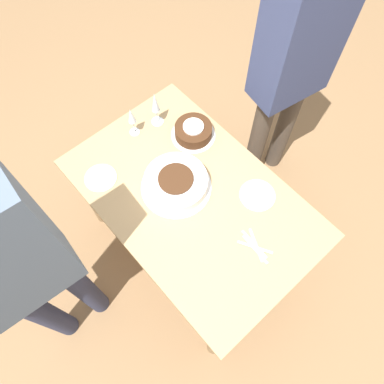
# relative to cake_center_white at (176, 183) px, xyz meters

# --- Properties ---
(ground_plane) EXTENTS (12.00, 12.00, 0.00)m
(ground_plane) POSITION_rel_cake_center_white_xyz_m (-0.09, -0.02, -0.77)
(ground_plane) COLOR #8E6B47
(dining_table) EXTENTS (1.28, 0.82, 0.73)m
(dining_table) POSITION_rel_cake_center_white_xyz_m (-0.09, -0.02, -0.17)
(dining_table) COLOR tan
(dining_table) RESTS_ON ground_plane
(cake_center_white) EXTENTS (0.36, 0.36, 0.09)m
(cake_center_white) POSITION_rel_cake_center_white_xyz_m (0.00, 0.00, 0.00)
(cake_center_white) COLOR white
(cake_center_white) RESTS_ON dining_table
(cake_front_chocolate) EXTENTS (0.24, 0.24, 0.08)m
(cake_front_chocolate) POSITION_rel_cake_center_white_xyz_m (0.18, -0.28, -0.00)
(cake_front_chocolate) COLOR white
(cake_front_chocolate) RESTS_ON dining_table
(wine_glass_near) EXTENTS (0.06, 0.06, 0.19)m
(wine_glass_near) POSITION_rel_cake_center_white_xyz_m (0.41, -0.05, 0.09)
(wine_glass_near) COLOR silver
(wine_glass_near) RESTS_ON dining_table
(wine_glass_far) EXTENTS (0.07, 0.07, 0.23)m
(wine_glass_far) POSITION_rel_cake_center_white_xyz_m (0.38, -0.19, 0.11)
(wine_glass_far) COLOR silver
(wine_glass_far) RESTS_ON dining_table
(dessert_plate_left) EXTENTS (0.18, 0.18, 0.01)m
(dessert_plate_left) POSITION_rel_cake_center_white_xyz_m (-0.31, -0.27, -0.04)
(dessert_plate_left) COLOR beige
(dessert_plate_left) RESTS_ON dining_table
(dessert_plate_right) EXTENTS (0.17, 0.17, 0.01)m
(dessert_plate_right) POSITION_rel_cake_center_white_xyz_m (0.30, 0.26, -0.04)
(dessert_plate_right) COLOR beige
(dessert_plate_right) RESTS_ON dining_table
(fork_pile) EXTENTS (0.19, 0.10, 0.01)m
(fork_pile) POSITION_rel_cake_center_white_xyz_m (-0.49, -0.07, -0.04)
(fork_pile) COLOR silver
(fork_pile) RESTS_ON dining_table
(person_cutting) EXTENTS (0.28, 0.43, 1.72)m
(person_cutting) POSITION_rel_cake_center_white_xyz_m (0.02, -0.82, 0.27)
(person_cutting) COLOR #4C4238
(person_cutting) RESTS_ON ground_plane
(person_watching) EXTENTS (0.25, 0.41, 1.75)m
(person_watching) POSITION_rel_cake_center_white_xyz_m (0.01, 0.77, 0.29)
(person_watching) COLOR #2D334C
(person_watching) RESTS_ON ground_plane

